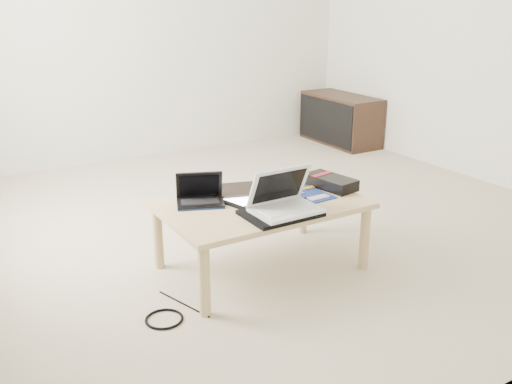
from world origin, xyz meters
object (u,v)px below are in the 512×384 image
coffee_table (261,210)px  media_cabinet (340,119)px  netbook (200,197)px  gpu_box (330,182)px  white_laptop (284,202)px

coffee_table → media_cabinet: (2.21, 2.06, -0.10)m
netbook → gpu_box: bearing=-10.9°
coffee_table → white_laptop: bearing=-88.4°
media_cabinet → netbook: 3.16m
netbook → gpu_box: 0.79m
netbook → media_cabinet: bearing=37.2°
white_laptop → netbook: bearing=129.6°
white_laptop → gpu_box: 0.52m
media_cabinet → white_laptop: bearing=-134.1°
media_cabinet → white_laptop: size_ratio=2.61×
netbook → white_laptop: (0.31, -0.37, 0.03)m
coffee_table → netbook: bearing=152.7°
coffee_table → white_laptop: 0.24m
netbook → white_laptop: 0.48m
gpu_box → netbook: bearing=169.1°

